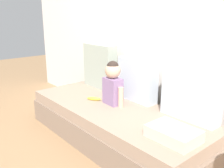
% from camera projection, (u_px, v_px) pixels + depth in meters
% --- Properties ---
extents(ground_plane, '(12.00, 12.00, 0.00)m').
position_uv_depth(ground_plane, '(114.00, 140.00, 2.85)').
color(ground_plane, '#93704C').
extents(back_wall, '(5.48, 0.10, 2.51)m').
position_uv_depth(back_wall, '(153.00, 25.00, 2.85)').
color(back_wall, silver).
rests_on(back_wall, ground).
extents(couch, '(2.28, 0.89, 0.40)m').
position_uv_depth(couch, '(115.00, 124.00, 2.79)').
color(couch, '#826C5B').
rests_on(couch, ground).
extents(throw_pillow_left, '(0.54, 0.16, 0.59)m').
position_uv_depth(throw_pillow_left, '(100.00, 66.00, 3.39)').
color(throw_pillow_left, '#99A393').
rests_on(throw_pillow_left, couch).
extents(throw_pillow_center, '(0.50, 0.16, 0.50)m').
position_uv_depth(throw_pillow_center, '(137.00, 80.00, 2.88)').
color(throw_pillow_center, '#B2BCC6').
rests_on(throw_pillow_center, couch).
extents(throw_pillow_right, '(0.57, 0.16, 0.50)m').
position_uv_depth(throw_pillow_right, '(191.00, 94.00, 2.36)').
color(throw_pillow_right, '#B2BCC6').
rests_on(throw_pillow_right, couch).
extents(toddler, '(0.33, 0.17, 0.49)m').
position_uv_depth(toddler, '(113.00, 82.00, 2.76)').
color(toddler, gray).
rests_on(toddler, couch).
extents(banana, '(0.16, 0.13, 0.04)m').
position_uv_depth(banana, '(94.00, 99.00, 2.93)').
color(banana, yellow).
rests_on(banana, couch).
extents(folded_blanket, '(0.40, 0.28, 0.10)m').
position_uv_depth(folded_blanket, '(173.00, 134.00, 2.02)').
color(folded_blanket, beige).
rests_on(folded_blanket, couch).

